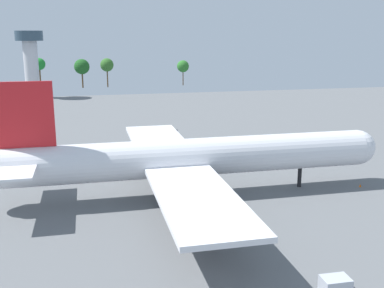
{
  "coord_description": "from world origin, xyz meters",
  "views": [
    {
      "loc": [
        -16.54,
        -72.41,
        26.93
      ],
      "look_at": [
        0.0,
        0.0,
        8.95
      ],
      "focal_mm": 43.11,
      "sensor_mm": 36.0,
      "label": 1
    }
  ],
  "objects_px": {
    "pushback_tractor": "(81,164)",
    "baggage_tug": "(174,136)",
    "cargo_container_fore": "(335,285)",
    "control_tower": "(31,57)",
    "cargo_airplane": "(190,158)",
    "maintenance_van": "(11,157)",
    "safety_cone_nose": "(360,185)"
  },
  "relations": [
    {
      "from": "pushback_tractor",
      "to": "cargo_container_fore",
      "type": "distance_m",
      "value": 59.04
    },
    {
      "from": "cargo_container_fore",
      "to": "safety_cone_nose",
      "type": "height_order",
      "value": "cargo_container_fore"
    },
    {
      "from": "maintenance_van",
      "to": "pushback_tractor",
      "type": "bearing_deg",
      "value": -32.14
    },
    {
      "from": "maintenance_van",
      "to": "baggage_tug",
      "type": "height_order",
      "value": "baggage_tug"
    },
    {
      "from": "maintenance_van",
      "to": "cargo_airplane",
      "type": "bearing_deg",
      "value": -41.43
    },
    {
      "from": "pushback_tractor",
      "to": "safety_cone_nose",
      "type": "bearing_deg",
      "value": -24.58
    },
    {
      "from": "pushback_tractor",
      "to": "baggage_tug",
      "type": "xyz_separation_m",
      "value": [
        23.0,
        20.93,
        0.05
      ]
    },
    {
      "from": "cargo_airplane",
      "to": "baggage_tug",
      "type": "relative_size",
      "value": 13.26
    },
    {
      "from": "cargo_container_fore",
      "to": "control_tower",
      "type": "xyz_separation_m",
      "value": [
        -46.92,
        166.37,
        16.3
      ]
    },
    {
      "from": "maintenance_van",
      "to": "pushback_tractor",
      "type": "height_order",
      "value": "pushback_tractor"
    },
    {
      "from": "pushback_tractor",
      "to": "safety_cone_nose",
      "type": "relative_size",
      "value": 8.15
    },
    {
      "from": "maintenance_van",
      "to": "cargo_container_fore",
      "type": "distance_m",
      "value": 74.47
    },
    {
      "from": "cargo_airplane",
      "to": "maintenance_van",
      "type": "distance_m",
      "value": 44.17
    },
    {
      "from": "cargo_airplane",
      "to": "pushback_tractor",
      "type": "distance_m",
      "value": 27.37
    },
    {
      "from": "pushback_tractor",
      "to": "safety_cone_nose",
      "type": "height_order",
      "value": "pushback_tractor"
    },
    {
      "from": "cargo_airplane",
      "to": "pushback_tractor",
      "type": "height_order",
      "value": "cargo_airplane"
    },
    {
      "from": "pushback_tractor",
      "to": "baggage_tug",
      "type": "height_order",
      "value": "baggage_tug"
    },
    {
      "from": "cargo_container_fore",
      "to": "safety_cone_nose",
      "type": "relative_size",
      "value": 5.39
    },
    {
      "from": "pushback_tractor",
      "to": "control_tower",
      "type": "relative_size",
      "value": 0.17
    },
    {
      "from": "maintenance_van",
      "to": "safety_cone_nose",
      "type": "relative_size",
      "value": 6.8
    },
    {
      "from": "baggage_tug",
      "to": "safety_cone_nose",
      "type": "distance_m",
      "value": 50.44
    },
    {
      "from": "safety_cone_nose",
      "to": "maintenance_van",
      "type": "bearing_deg",
      "value": 153.57
    },
    {
      "from": "safety_cone_nose",
      "to": "cargo_container_fore",
      "type": "bearing_deg",
      "value": -126.29
    },
    {
      "from": "maintenance_van",
      "to": "safety_cone_nose",
      "type": "bearing_deg",
      "value": -26.43
    },
    {
      "from": "pushback_tractor",
      "to": "safety_cone_nose",
      "type": "xyz_separation_m",
      "value": [
        48.88,
        -22.36,
        -0.88
      ]
    },
    {
      "from": "baggage_tug",
      "to": "safety_cone_nose",
      "type": "xyz_separation_m",
      "value": [
        25.87,
        -43.29,
        -0.93
      ]
    },
    {
      "from": "baggage_tug",
      "to": "maintenance_van",
      "type": "bearing_deg",
      "value": -162.78
    },
    {
      "from": "baggage_tug",
      "to": "pushback_tractor",
      "type": "bearing_deg",
      "value": -137.7
    },
    {
      "from": "control_tower",
      "to": "baggage_tug",
      "type": "bearing_deg",
      "value": -64.95
    },
    {
      "from": "maintenance_van",
      "to": "pushback_tractor",
      "type": "relative_size",
      "value": 0.83
    },
    {
      "from": "cargo_airplane",
      "to": "maintenance_van",
      "type": "bearing_deg",
      "value": 138.57
    },
    {
      "from": "control_tower",
      "to": "cargo_airplane",
      "type": "bearing_deg",
      "value": -73.91
    }
  ]
}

